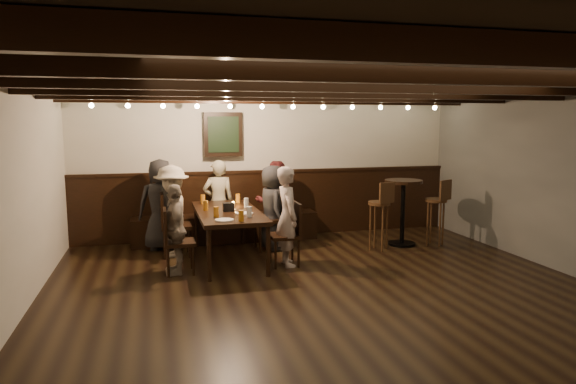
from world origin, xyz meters
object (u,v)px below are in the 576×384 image
object	(u,v)px
person_right_near	(273,208)
bar_stool_right	(436,221)
person_right_far	(288,216)
bar_stool_left	(379,225)
person_bench_centre	(218,202)
person_left_near	(172,211)
chair_left_far	(179,254)
high_top_table	(403,202)
chair_left_near	(175,237)
person_bench_right	(275,202)
dining_table	(228,215)
person_bench_left	(161,204)
chair_right_near	(271,230)
person_left_far	(175,229)

from	to	relation	value
person_right_near	bar_stool_right	xyz separation A→B (m)	(2.57, -0.40, -0.26)
person_right_far	bar_stool_left	bearing A→B (deg)	-74.40
person_bench_centre	person_left_near	xyz separation A→B (m)	(-0.75, -0.61, -0.01)
chair_left_far	high_top_table	bearing A→B (deg)	100.26
person_right_near	person_left_near	bearing A→B (deg)	90.00
chair_left_near	person_bench_right	xyz separation A→B (m)	(1.62, 0.46, 0.38)
dining_table	person_right_far	xyz separation A→B (m)	(0.75, -0.44, 0.02)
person_left_near	person_bench_left	bearing A→B (deg)	-161.57
chair_left_far	bar_stool_right	world-z (taller)	bar_stool_right
person_bench_right	bar_stool_right	bearing A→B (deg)	160.19
high_top_table	bar_stool_right	xyz separation A→B (m)	(0.50, -0.16, -0.29)
person_bench_centre	person_left_near	bearing A→B (deg)	38.66
person_bench_centre	chair_right_near	bearing A→B (deg)	140.23
chair_left_far	chair_right_near	world-z (taller)	chair_right_near
person_bench_right	person_left_far	bearing A→B (deg)	39.29
chair_left_far	person_bench_right	distance (m)	2.15
person_bench_left	high_top_table	distance (m)	3.78
chair_left_near	person_bench_right	bearing A→B (deg)	105.53
person_right_near	dining_table	bearing A→B (deg)	120.96
person_left_near	person_right_near	size ratio (longest dim) A/B	1.03
person_right_far	chair_left_near	bearing A→B (deg)	58.52
person_bench_left	person_left_near	xyz separation A→B (m)	(0.15, -0.45, -0.03)
person_left_near	dining_table	bearing A→B (deg)	59.04
bar_stool_left	bar_stool_right	size ratio (longest dim) A/B	1.00
dining_table	high_top_table	bearing A→B (deg)	3.84
person_right_far	bar_stool_right	size ratio (longest dim) A/B	1.28
person_right_near	person_right_far	distance (m)	0.90
dining_table	person_bench_centre	bearing A→B (deg)	90.00
person_right_far	person_bench_centre	bearing A→B (deg)	26.57
chair_left_near	bar_stool_left	bearing A→B (deg)	81.32
person_left_near	bar_stool_right	world-z (taller)	person_left_near
chair_left_far	person_left_far	world-z (taller)	person_left_far
person_bench_left	person_bench_centre	size ratio (longest dim) A/B	1.03
chair_left_near	high_top_table	size ratio (longest dim) A/B	0.89
person_left_far	bar_stool_right	distance (m)	4.10
chair_left_far	chair_right_near	distance (m)	1.70
bar_stool_right	chair_left_far	bearing A→B (deg)	160.65
chair_right_near	bar_stool_left	world-z (taller)	bar_stool_left
chair_left_far	person_bench_centre	size ratio (longest dim) A/B	0.63
person_bench_left	chair_left_far	bearing A→B (deg)	97.68
person_left_far	person_right_far	distance (m)	1.50
chair_left_near	bar_stool_left	distance (m)	3.07
person_bench_centre	person_right_far	size ratio (longest dim) A/B	0.99
chair_left_near	person_left_far	xyz separation A→B (m)	(-0.02, -0.90, 0.30)
chair_left_far	person_bench_right	xyz separation A→B (m)	(1.61, 1.36, 0.41)
dining_table	chair_left_far	world-z (taller)	chair_left_far
high_top_table	chair_left_far	bearing A→B (deg)	-169.35
person_left_far	person_right_near	size ratio (longest dim) A/B	0.90
person_right_far	person_left_far	bearing A→B (deg)	90.00
person_bench_left	person_left_far	world-z (taller)	person_bench_left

